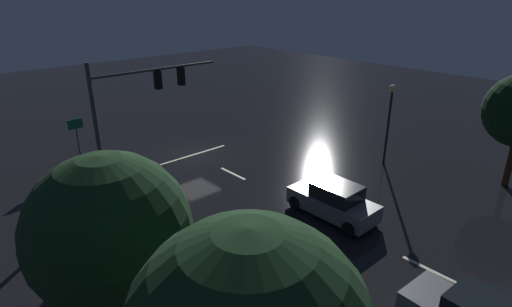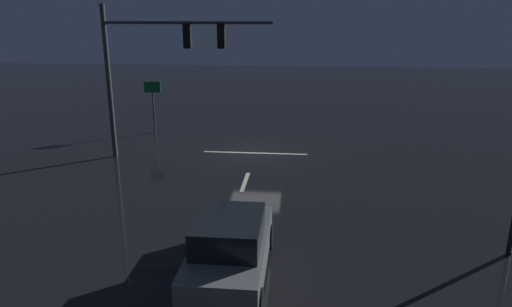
{
  "view_description": "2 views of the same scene",
  "coord_description": "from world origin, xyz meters",
  "px_view_note": "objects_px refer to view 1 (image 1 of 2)",
  "views": [
    {
      "loc": [
        13.73,
        21.16,
        10.06
      ],
      "look_at": [
        -0.3,
        5.69,
        1.69
      ],
      "focal_mm": 28.81,
      "sensor_mm": 36.0,
      "label": 1
    },
    {
      "loc": [
        -2.14,
        21.18,
        6.38
      ],
      "look_at": [
        -0.51,
        4.71,
        1.41
      ],
      "focal_mm": 32.48,
      "sensor_mm": 36.0,
      "label": 2
    }
  ],
  "objects_px": {
    "street_lamp_left_kerb": "(390,109)",
    "tree_right_near": "(110,232)",
    "traffic_signal_assembly": "(137,98)",
    "car_approaching": "(333,201)",
    "route_sign": "(76,131)"
  },
  "relations": [
    {
      "from": "traffic_signal_assembly",
      "to": "tree_right_near",
      "type": "relative_size",
      "value": 1.2
    },
    {
      "from": "tree_right_near",
      "to": "route_sign",
      "type": "bearing_deg",
      "value": -105.91
    },
    {
      "from": "route_sign",
      "to": "car_approaching",
      "type": "bearing_deg",
      "value": 114.31
    },
    {
      "from": "car_approaching",
      "to": "route_sign",
      "type": "distance_m",
      "value": 15.83
    },
    {
      "from": "car_approaching",
      "to": "tree_right_near",
      "type": "distance_m",
      "value": 11.25
    },
    {
      "from": "traffic_signal_assembly",
      "to": "route_sign",
      "type": "distance_m",
      "value": 5.59
    },
    {
      "from": "street_lamp_left_kerb",
      "to": "route_sign",
      "type": "distance_m",
      "value": 18.82
    },
    {
      "from": "street_lamp_left_kerb",
      "to": "traffic_signal_assembly",
      "type": "bearing_deg",
      "value": -33.19
    },
    {
      "from": "traffic_signal_assembly",
      "to": "car_approaching",
      "type": "distance_m",
      "value": 11.5
    },
    {
      "from": "traffic_signal_assembly",
      "to": "car_approaching",
      "type": "relative_size",
      "value": 1.71
    },
    {
      "from": "route_sign",
      "to": "traffic_signal_assembly",
      "type": "bearing_deg",
      "value": 112.27
    },
    {
      "from": "street_lamp_left_kerb",
      "to": "tree_right_near",
      "type": "relative_size",
      "value": 0.79
    },
    {
      "from": "traffic_signal_assembly",
      "to": "tree_right_near",
      "type": "bearing_deg",
      "value": 59.37
    },
    {
      "from": "traffic_signal_assembly",
      "to": "car_approaching",
      "type": "height_order",
      "value": "traffic_signal_assembly"
    },
    {
      "from": "street_lamp_left_kerb",
      "to": "route_sign",
      "type": "relative_size",
      "value": 1.68
    }
  ]
}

